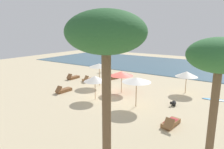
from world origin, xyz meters
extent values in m
plane|color=beige|center=(0.00, 0.00, 0.00)|extent=(60.00, 60.00, 0.00)
cube|color=#3D6075|center=(0.00, 17.00, 0.03)|extent=(48.00, 16.00, 0.06)
cylinder|color=olive|center=(-2.76, 1.14, 1.13)|extent=(0.05, 0.05, 2.27)
cone|color=silver|center=(-2.76, 1.14, 2.14)|extent=(2.12, 2.12, 0.35)
cylinder|color=olive|center=(0.41, 0.35, 0.98)|extent=(0.05, 0.05, 1.95)
cone|color=#D84C3F|center=(0.41, 0.35, 1.80)|extent=(2.15, 2.15, 0.41)
cylinder|color=olive|center=(3.18, -2.07, 1.11)|extent=(0.06, 0.06, 2.22)
cone|color=white|center=(3.18, -2.07, 2.11)|extent=(2.18, 2.18, 0.33)
cylinder|color=olive|center=(5.41, 3.52, 0.99)|extent=(0.06, 0.06, 1.97)
cone|color=silver|center=(5.41, 3.52, 1.78)|extent=(2.01, 2.01, 0.48)
cylinder|color=olive|center=(-0.42, -2.51, 0.98)|extent=(0.05, 0.05, 1.96)
cone|color=white|center=(-0.42, -2.51, 1.78)|extent=(1.86, 1.86, 0.46)
cube|color=brown|center=(-7.11, 1.77, 0.14)|extent=(0.65, 1.52, 0.28)
cube|color=brown|center=(-7.09, 1.07, 0.43)|extent=(0.58, 0.48, 0.55)
cube|color=olive|center=(6.43, -3.70, 0.14)|extent=(0.81, 1.57, 0.28)
cube|color=olive|center=(6.53, -4.39, 0.43)|extent=(0.63, 0.53, 0.56)
cube|color=#BF3338|center=(6.43, -3.70, 0.30)|extent=(0.66, 1.11, 0.03)
cube|color=brown|center=(-3.17, 4.27, 0.14)|extent=(1.10, 1.62, 0.28)
cube|color=brown|center=(-2.91, 3.62, 0.43)|extent=(0.69, 0.61, 0.57)
cube|color=white|center=(-3.17, 4.27, 0.30)|extent=(0.86, 1.16, 0.03)
cube|color=brown|center=(-4.16, -2.51, 0.14)|extent=(0.72, 1.54, 0.28)
cube|color=brown|center=(-4.11, -3.21, 0.43)|extent=(0.60, 0.49, 0.56)
cube|color=olive|center=(-4.94, 2.01, 0.14)|extent=(0.97, 1.60, 0.28)
cube|color=olive|center=(-4.75, 1.33, 0.44)|extent=(0.65, 0.50, 0.61)
cylinder|color=yellow|center=(-6.42, 7.34, 0.38)|extent=(0.38, 0.38, 0.75)
cylinder|color=#338C59|center=(-6.42, 7.34, 1.15)|extent=(0.44, 0.44, 0.79)
sphere|color=beige|center=(-6.42, 7.34, 1.64)|extent=(0.21, 0.21, 0.21)
cylinder|color=#26262D|center=(7.63, 7.35, 0.37)|extent=(0.28, 0.28, 0.73)
cylinder|color=#338C59|center=(7.63, 7.35, 1.12)|extent=(0.33, 0.33, 0.77)
sphere|color=#A37556|center=(7.63, 7.35, 1.60)|extent=(0.21, 0.21, 0.21)
cylinder|color=brown|center=(9.07, -7.39, 2.25)|extent=(0.29, 0.29, 4.50)
ellipsoid|color=#2D6633|center=(9.07, -7.39, 4.90)|extent=(2.28, 2.28, 1.25)
cylinder|color=brown|center=(6.02, -9.91, 2.61)|extent=(0.32, 0.32, 5.22)
ellipsoid|color=#285B2D|center=(6.02, -9.91, 5.69)|extent=(2.65, 2.65, 1.46)
cube|color=black|center=(5.53, -0.23, 0.02)|extent=(0.36, 0.49, 0.04)
ellipsoid|color=black|center=(5.53, -0.23, 0.19)|extent=(0.56, 0.79, 0.33)
sphere|color=black|center=(5.41, -0.53, 0.26)|extent=(0.23, 0.23, 0.23)
ellipsoid|color=#338CCC|center=(8.02, 2.89, 0.04)|extent=(2.10, 0.83, 0.07)
camera|label=1|loc=(9.90, -15.34, 5.79)|focal=32.86mm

